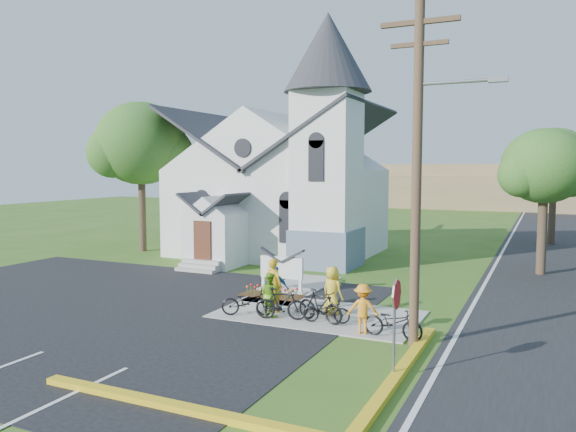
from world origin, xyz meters
The scene contains 23 objects.
ground centered at (0.00, 0.00, 0.00)m, with size 120.00×120.00×0.00m, color #355C1A.
parking_lot centered at (-7.00, -2.00, 0.01)m, with size 20.00×16.00×0.02m, color black.
road centered at (10.00, 15.00, 0.01)m, with size 8.00×90.00×0.02m, color black.
sidewalk centered at (1.50, 0.50, 0.03)m, with size 7.00×4.00×0.05m, color #9B948C.
church centered at (-5.48, 12.48, 5.25)m, with size 12.35×12.00×13.00m.
church_sign centered at (-1.20, 3.20, 1.03)m, with size 2.20×0.40×1.70m.
flower_bed centered at (-1.20, 2.30, 0.04)m, with size 2.60×1.10×0.07m, color #3C2210.
utility_pole centered at (5.36, -1.50, 5.40)m, with size 3.45×0.28×10.00m.
stop_sign centered at (5.43, -4.20, 1.78)m, with size 0.11×0.76×2.48m.
tree_lot_corner centered at (-14.00, 10.00, 6.60)m, with size 5.60×5.60×9.15m.
tree_road_near centered at (8.50, 12.00, 5.21)m, with size 4.00×4.00×7.05m.
tree_road_mid centered at (9.00, 24.00, 5.78)m, with size 4.40×4.40×7.80m.
distant_hills centered at (3.36, 56.33, 2.17)m, with size 61.00×10.00×5.60m.
cyclist_0 centered at (-0.02, 0.07, 1.01)m, with size 0.70×0.46×1.92m, color #C09116.
bike_0 centered at (-0.63, -0.73, 0.53)m, with size 0.64×1.82×0.96m, color black.
cyclist_1 centered at (0.12, -0.51, 0.81)m, with size 0.74×0.58×1.53m, color #74B221.
bike_1 centered at (0.66, -0.73, 0.58)m, with size 0.50×1.78×1.07m, color black.
cyclist_2 centered at (-0.05, 0.33, 0.84)m, with size 0.93×0.39×1.59m, color blue.
bike_2 centered at (2.19, -0.46, 0.46)m, with size 0.55×1.57×0.83m, color black.
cyclist_3 centered at (3.63, -1.07, 0.82)m, with size 1.00×0.57×1.54m, color orange.
bike_3 centered at (1.97, -0.46, 0.59)m, with size 0.51×1.81×1.09m, color black.
cyclist_4 centered at (1.99, 0.63, 0.90)m, with size 0.83×0.54×1.70m, color gold.
bike_4 centered at (4.61, -1.20, 0.54)m, with size 0.65×1.87×0.98m, color black.
Camera 1 is at (8.71, -17.49, 5.19)m, focal length 35.00 mm.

